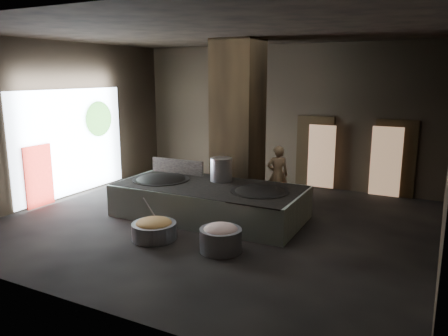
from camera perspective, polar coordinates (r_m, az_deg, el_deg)
The scene contains 27 objects.
floor at distance 10.92m, azimuth -1.16°, elevation -7.21°, with size 10.00×9.00×0.10m, color black.
ceiling at distance 10.35m, azimuth -1.28°, elevation 17.58°, with size 10.00×9.00×0.10m, color black.
back_wall at distance 14.53m, azimuth 7.47°, elevation 6.83°, with size 10.00×0.10×4.50m, color black.
front_wall at distance 6.81m, azimuth -19.88°, elevation 0.24°, with size 10.00×0.10×4.50m, color black.
left_wall at distance 13.54m, azimuth -20.43°, elevation 5.80°, with size 0.10×9.00×4.50m, color black.
pillar at distance 12.21m, azimuth 1.84°, elevation 5.94°, with size 1.20×1.20×4.50m, color black.
hearth_platform at distance 11.13m, azimuth -1.91°, elevation -4.35°, with size 4.71×2.25×0.82m, color silver.
platform_cap at distance 11.03m, azimuth -1.93°, elevation -2.33°, with size 4.61×2.21×0.03m, color black.
wok_left at distance 11.76m, azimuth -8.22°, elevation -1.85°, with size 1.49×1.49×0.41m, color black.
wok_left_rim at distance 11.74m, azimuth -8.23°, elevation -1.52°, with size 1.52×1.52×0.05m, color black.
wok_right at distance 10.51m, azimuth 4.65°, elevation -3.45°, with size 1.38×1.38×0.39m, color black.
wok_right_rim at distance 10.49m, azimuth 4.66°, elevation -3.08°, with size 1.41×1.41×0.05m, color black.
stock_pot at distance 11.40m, azimuth -0.36°, elevation -0.21°, with size 0.57×0.57×0.61m, color #AAABB2.
splash_guard at distance 12.34m, azimuth -6.10°, elevation 0.20°, with size 1.64×0.06×0.41m, color black.
cook at distance 12.30m, azimuth 7.00°, elevation -0.87°, with size 0.60×0.39×1.64m, color #97744D.
veg_basin at distance 9.86m, azimuth -9.11°, elevation -8.10°, with size 0.98×0.98×0.36m, color gray.
veg_fill at distance 9.81m, azimuth -9.14°, elevation -7.18°, with size 0.81×0.81×0.25m, color #989B4B.
ladle at distance 9.94m, azimuth -9.36°, elevation -5.70°, with size 0.03×0.03×0.78m, color #AAABB2.
meat_basin at distance 9.08m, azimuth -0.44°, elevation -9.38°, with size 0.87×0.87×0.48m, color gray.
meat_fill at distance 9.00m, azimuth -0.44°, elevation -8.12°, with size 0.72×0.72×0.28m, color tan.
doorway_near at distance 14.22m, azimuth 11.75°, elevation 1.89°, with size 1.18×0.08×2.38m, color black.
doorway_near_glow at distance 13.99m, azimuth 12.59°, elevation 1.48°, with size 0.83×0.04×1.97m, color #8C6647.
doorway_far at distance 13.78m, azimuth 21.38°, elevation 0.98°, with size 1.18×0.08×2.38m, color black.
doorway_far_glow at distance 13.70m, azimuth 20.38°, elevation 0.78°, with size 0.87×0.04×2.06m, color #8C6647.
left_opening at distance 13.68m, azimuth -19.33°, elevation 3.18°, with size 0.04×4.20×3.10m, color white.
pavilion_sliver at distance 12.92m, azimuth -23.05°, elevation -0.99°, with size 0.05×0.90×1.70m, color maroon.
tree_silhouette at distance 14.31m, azimuth -16.02°, elevation 6.19°, with size 0.28×1.10×1.10m, color #194714.
Camera 1 is at (4.94, -9.05, 3.57)m, focal length 35.00 mm.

